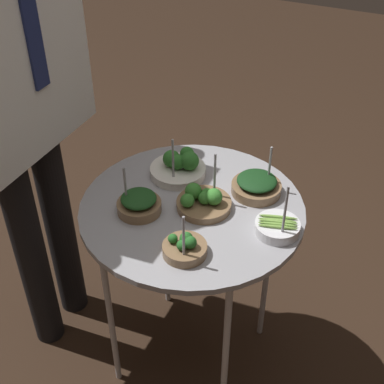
{
  "coord_description": "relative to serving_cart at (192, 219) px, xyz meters",
  "views": [
    {
      "loc": [
        -1.09,
        -0.5,
        1.68
      ],
      "look_at": [
        0.0,
        0.0,
        0.75
      ],
      "focal_mm": 50.0,
      "sensor_mm": 36.0,
      "label": 1
    }
  ],
  "objects": [
    {
      "name": "waiter_figure",
      "position": [
        -0.06,
        0.53,
        0.4
      ],
      "size": [
        0.61,
        0.23,
        1.67
      ],
      "color": "black",
      "rests_on": "ground_plane"
    },
    {
      "name": "bowl_asparagus_mid_right",
      "position": [
        -0.01,
        -0.26,
        0.07
      ],
      "size": [
        0.12,
        0.12,
        0.18
      ],
      "color": "silver",
      "rests_on": "serving_cart"
    },
    {
      "name": "ground_plane",
      "position": [
        0.0,
        0.0,
        -0.65
      ],
      "size": [
        8.0,
        8.0,
        0.0
      ],
      "primitive_type": "plane",
      "color": "black"
    },
    {
      "name": "bowl_spinach_near_rim",
      "position": [
        0.14,
        -0.15,
        0.08
      ],
      "size": [
        0.15,
        0.15,
        0.15
      ],
      "color": "brown",
      "rests_on": "serving_cart"
    },
    {
      "name": "serving_cart",
      "position": [
        0.0,
        0.0,
        0.0
      ],
      "size": [
        0.65,
        0.65,
        0.7
      ],
      "color": "#939399",
      "rests_on": "ground_plane"
    },
    {
      "name": "bowl_broccoli_center",
      "position": [
        0.01,
        -0.03,
        0.08
      ],
      "size": [
        0.16,
        0.16,
        0.16
      ],
      "color": "brown",
      "rests_on": "serving_cart"
    },
    {
      "name": "bowl_broccoli_mid_left",
      "position": [
        0.13,
        0.1,
        0.08
      ],
      "size": [
        0.17,
        0.17,
        0.16
      ],
      "color": "silver",
      "rests_on": "serving_cart"
    },
    {
      "name": "bowl_broccoli_front_right",
      "position": [
        -0.19,
        -0.06,
        0.07
      ],
      "size": [
        0.12,
        0.12,
        0.15
      ],
      "color": "brown",
      "rests_on": "serving_cart"
    },
    {
      "name": "bowl_spinach_back_right",
      "position": [
        -0.08,
        0.13,
        0.08
      ],
      "size": [
        0.13,
        0.13,
        0.15
      ],
      "color": "brown",
      "rests_on": "serving_cart"
    }
  ]
}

